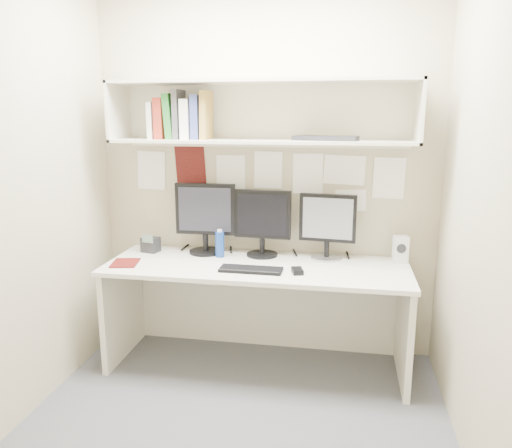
% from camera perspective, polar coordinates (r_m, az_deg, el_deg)
% --- Properties ---
extents(floor, '(2.40, 2.00, 0.01)m').
position_cam_1_polar(floor, '(3.06, -2.19, -21.44)').
color(floor, '#48494D').
rests_on(floor, ground).
extents(wall_back, '(2.40, 0.02, 2.60)m').
position_cam_1_polar(wall_back, '(3.55, 1.10, 5.89)').
color(wall_back, tan).
rests_on(wall_back, ground).
extents(wall_front, '(2.40, 0.02, 2.60)m').
position_cam_1_polar(wall_front, '(1.63, -10.06, -2.16)').
color(wall_front, tan).
rests_on(wall_front, ground).
extents(wall_left, '(0.02, 2.00, 2.60)m').
position_cam_1_polar(wall_left, '(3.06, -24.96, 3.68)').
color(wall_left, tan).
rests_on(wall_left, ground).
extents(wall_right, '(0.02, 2.00, 2.60)m').
position_cam_1_polar(wall_right, '(2.59, 24.45, 2.33)').
color(wall_right, tan).
rests_on(wall_right, ground).
extents(desk, '(2.00, 0.70, 0.73)m').
position_cam_1_polar(desk, '(3.45, 0.10, -10.40)').
color(desk, silver).
rests_on(desk, floor).
extents(overhead_hutch, '(2.00, 0.38, 0.40)m').
position_cam_1_polar(overhead_hutch, '(3.38, 0.74, 12.70)').
color(overhead_hutch, beige).
rests_on(overhead_hutch, wall_back).
extents(pinned_papers, '(1.92, 0.01, 0.48)m').
position_cam_1_polar(pinned_papers, '(3.55, 1.08, 5.07)').
color(pinned_papers, white).
rests_on(pinned_papers, wall_back).
extents(monitor_left, '(0.43, 0.24, 0.50)m').
position_cam_1_polar(monitor_left, '(3.55, -5.81, 0.94)').
color(monitor_left, black).
rests_on(monitor_left, desk).
extents(monitor_center, '(0.40, 0.22, 0.46)m').
position_cam_1_polar(monitor_center, '(3.47, 0.74, 0.44)').
color(monitor_center, black).
rests_on(monitor_center, desk).
extents(monitor_right, '(0.39, 0.21, 0.45)m').
position_cam_1_polar(monitor_right, '(3.43, 8.16, 0.04)').
color(monitor_right, '#A5A5AA').
rests_on(monitor_right, desk).
extents(keyboard, '(0.40, 0.15, 0.02)m').
position_cam_1_polar(keyboard, '(3.18, -0.58, -5.23)').
color(keyboard, black).
rests_on(keyboard, desk).
extents(mouse, '(0.09, 0.12, 0.03)m').
position_cam_1_polar(mouse, '(3.14, 4.74, -5.36)').
color(mouse, black).
rests_on(mouse, desk).
extents(speaker, '(0.10, 0.11, 0.18)m').
position_cam_1_polar(speaker, '(3.48, 16.19, -2.79)').
color(speaker, silver).
rests_on(speaker, desk).
extents(blue_bottle, '(0.06, 0.06, 0.20)m').
position_cam_1_polar(blue_bottle, '(3.48, -4.16, -2.27)').
color(blue_bottle, navy).
rests_on(blue_bottle, desk).
extents(maroon_notebook, '(0.20, 0.23, 0.01)m').
position_cam_1_polar(maroon_notebook, '(3.44, -14.73, -4.32)').
color(maroon_notebook, '#52100E').
rests_on(maroon_notebook, desk).
extents(desk_phone, '(0.13, 0.13, 0.14)m').
position_cam_1_polar(desk_phone, '(3.68, -11.96, -2.30)').
color(desk_phone, black).
rests_on(desk_phone, desk).
extents(book_stack, '(0.40, 0.20, 0.32)m').
position_cam_1_polar(book_stack, '(3.46, -8.57, 11.95)').
color(book_stack, silver).
rests_on(book_stack, overhead_hutch).
extents(hutch_tray, '(0.43, 0.23, 0.03)m').
position_cam_1_polar(hutch_tray, '(3.27, 7.95, 9.69)').
color(hutch_tray, black).
rests_on(hutch_tray, overhead_hutch).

